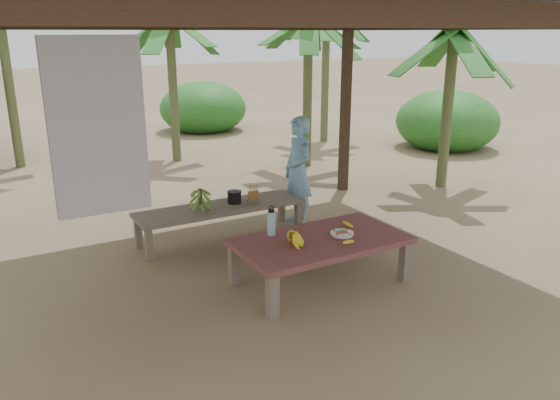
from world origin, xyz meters
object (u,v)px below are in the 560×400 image
bench (221,210)px  ripe_banana_bunch (291,238)px  plate (342,234)px  work_table (321,244)px  water_flask (271,222)px  cooking_pot (234,197)px  woman (298,171)px

bench → ripe_banana_bunch: (0.01, -1.72, 0.18)m
plate → work_table: bearing=172.8°
work_table → water_flask: water_flask is taller
work_table → cooking_pot: bearing=96.0°
plate → woman: (0.53, 1.75, 0.24)m
plate → woman: bearing=73.2°
water_flask → ripe_banana_bunch: bearing=-87.3°
ripe_banana_bunch → cooking_pot: bearing=83.6°
work_table → ripe_banana_bunch: bearing=-178.1°
water_flask → woman: woman is taller
plate → woman: size_ratio=0.17×
water_flask → woman: size_ratio=0.22×
plate → cooking_pot: size_ratio=1.41×
ripe_banana_bunch → plate: size_ratio=1.03×
cooking_pot → water_flask: bearing=-98.9°
bench → woman: (1.17, 0.01, 0.36)m
water_flask → plate: bearing=-31.0°
work_table → bench: size_ratio=0.82×
bench → plate: bearing=-69.7°
bench → plate: size_ratio=8.78×
ripe_banana_bunch → water_flask: 0.38m
bench → woman: bearing=0.7°
work_table → woman: 1.92m
water_flask → cooking_pot: size_ratio=1.86×
work_table → plate: bearing=-7.2°
woman → plate: bearing=-12.9°
work_table → woman: (0.78, 1.72, 0.32)m
plate → water_flask: 0.77m
cooking_pot → work_table: bearing=-84.0°
cooking_pot → woman: bearing=-1.1°
work_table → ripe_banana_bunch: 0.41m
water_flask → cooking_pot: (0.21, 1.38, -0.11)m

